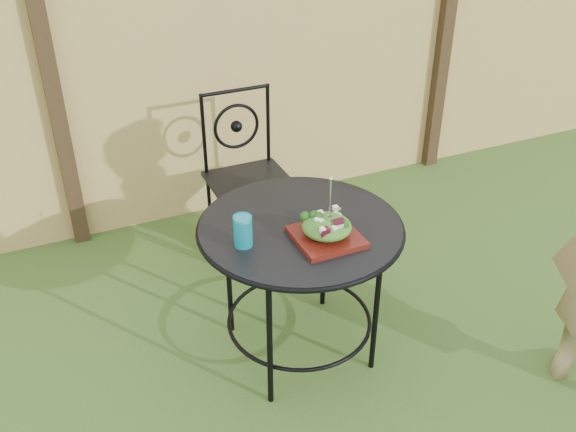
% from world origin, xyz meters
% --- Properties ---
extents(ground, '(60.00, 60.00, 0.00)m').
position_xyz_m(ground, '(0.00, 0.00, 0.00)').
color(ground, '#224115').
rests_on(ground, ground).
extents(fence, '(8.00, 0.12, 1.90)m').
position_xyz_m(fence, '(-0.00, 2.19, 0.95)').
color(fence, '#E3C670').
rests_on(fence, ground).
extents(patio_table, '(0.92, 0.92, 0.72)m').
position_xyz_m(patio_table, '(-0.46, 0.70, 0.59)').
color(patio_table, black).
rests_on(patio_table, ground).
extents(patio_chair, '(0.46, 0.46, 0.95)m').
position_xyz_m(patio_chair, '(-0.35, 1.68, 0.50)').
color(patio_chair, black).
rests_on(patio_chair, ground).
extents(salad_plate, '(0.27, 0.27, 0.02)m').
position_xyz_m(salad_plate, '(-0.41, 0.55, 0.74)').
color(salad_plate, '#420C09').
rests_on(salad_plate, patio_table).
extents(salad, '(0.21, 0.21, 0.08)m').
position_xyz_m(salad, '(-0.41, 0.55, 0.79)').
color(salad, '#235614').
rests_on(salad, salad_plate).
extents(fork, '(0.01, 0.01, 0.18)m').
position_xyz_m(fork, '(-0.40, 0.55, 0.92)').
color(fork, silver).
rests_on(fork, salad).
extents(drinking_glass, '(0.08, 0.08, 0.14)m').
position_xyz_m(drinking_glass, '(-0.75, 0.66, 0.79)').
color(drinking_glass, '#0D8197').
rests_on(drinking_glass, patio_table).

